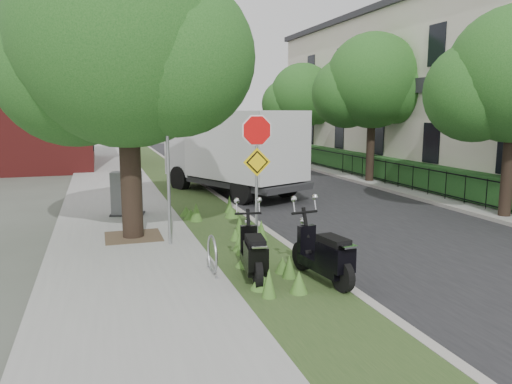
# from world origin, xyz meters

# --- Properties ---
(ground) EXTENTS (120.00, 120.00, 0.00)m
(ground) POSITION_xyz_m (0.00, 0.00, 0.00)
(ground) COLOR #4C5147
(ground) RESTS_ON ground
(sidewalk_near) EXTENTS (3.50, 60.00, 0.12)m
(sidewalk_near) POSITION_xyz_m (-4.25, 10.00, 0.06)
(sidewalk_near) COLOR gray
(sidewalk_near) RESTS_ON ground
(verge) EXTENTS (2.00, 60.00, 0.12)m
(verge) POSITION_xyz_m (-1.50, 10.00, 0.06)
(verge) COLOR #28421C
(verge) RESTS_ON ground
(kerb_near) EXTENTS (0.20, 60.00, 0.13)m
(kerb_near) POSITION_xyz_m (-0.50, 10.00, 0.07)
(kerb_near) COLOR #9E9991
(kerb_near) RESTS_ON ground
(road) EXTENTS (7.00, 60.00, 0.01)m
(road) POSITION_xyz_m (3.00, 10.00, 0.01)
(road) COLOR black
(road) RESTS_ON ground
(kerb_far) EXTENTS (0.20, 60.00, 0.13)m
(kerb_far) POSITION_xyz_m (6.50, 10.00, 0.07)
(kerb_far) COLOR #9E9991
(kerb_far) RESTS_ON ground
(footpath_far) EXTENTS (3.20, 60.00, 0.12)m
(footpath_far) POSITION_xyz_m (8.20, 10.00, 0.06)
(footpath_far) COLOR gray
(footpath_far) RESTS_ON ground
(street_tree_main) EXTENTS (6.21, 5.54, 7.66)m
(street_tree_main) POSITION_xyz_m (-4.08, 2.86, 4.80)
(street_tree_main) COLOR black
(street_tree_main) RESTS_ON ground
(bare_post) EXTENTS (0.08, 0.08, 4.00)m
(bare_post) POSITION_xyz_m (-3.20, 1.80, 2.12)
(bare_post) COLOR #A5A8AD
(bare_post) RESTS_ON ground
(bike_hoop) EXTENTS (0.06, 0.78, 0.77)m
(bike_hoop) POSITION_xyz_m (-2.70, -0.60, 0.50)
(bike_hoop) COLOR #A5A8AD
(bike_hoop) RESTS_ON ground
(sign_assembly) EXTENTS (0.94, 0.08, 3.22)m
(sign_assembly) POSITION_xyz_m (-1.40, 0.58, 2.33)
(sign_assembly) COLOR #A5A8AD
(sign_assembly) RESTS_ON ground
(fence_far) EXTENTS (0.04, 24.00, 1.00)m
(fence_far) POSITION_xyz_m (7.20, 10.00, 0.67)
(fence_far) COLOR black
(fence_far) RESTS_ON ground
(hedge_far) EXTENTS (1.00, 24.00, 1.10)m
(hedge_far) POSITION_xyz_m (7.90, 10.00, 0.67)
(hedge_far) COLOR #17421B
(hedge_far) RESTS_ON footpath_far
(terrace_houses) EXTENTS (7.40, 26.40, 8.20)m
(terrace_houses) POSITION_xyz_m (11.49, 10.00, 4.16)
(terrace_houses) COLOR beige
(terrace_houses) RESTS_ON ground
(brick_building) EXTENTS (9.40, 10.40, 8.30)m
(brick_building) POSITION_xyz_m (-9.50, 22.00, 4.21)
(brick_building) COLOR maroon
(brick_building) RESTS_ON ground
(far_tree_a) EXTENTS (4.60, 4.10, 6.22)m
(far_tree_a) POSITION_xyz_m (6.94, 2.05, 4.13)
(far_tree_a) COLOR black
(far_tree_a) RESTS_ON ground
(far_tree_b) EXTENTS (4.83, 4.31, 6.56)m
(far_tree_b) POSITION_xyz_m (6.94, 10.05, 4.37)
(far_tree_b) COLOR black
(far_tree_b) RESTS_ON ground
(far_tree_c) EXTENTS (4.37, 3.89, 5.93)m
(far_tree_c) POSITION_xyz_m (6.94, 18.04, 3.95)
(far_tree_c) COLOR black
(far_tree_c) RESTS_ON ground
(scooter_near) EXTENTS (0.56, 1.84, 0.88)m
(scooter_near) POSITION_xyz_m (-2.04, -1.25, 0.55)
(scooter_near) COLOR black
(scooter_near) RESTS_ON ground
(scooter_far) EXTENTS (0.59, 1.95, 0.93)m
(scooter_far) POSITION_xyz_m (-0.80, -1.86, 0.57)
(scooter_far) COLOR black
(scooter_far) RESTS_ON ground
(box_truck) EXTENTS (4.73, 6.61, 2.81)m
(box_truck) POSITION_xyz_m (0.31, 8.71, 1.83)
(box_truck) COLOR #262628
(box_truck) RESTS_ON ground
(utility_cabinet) EXTENTS (1.11, 0.86, 1.33)m
(utility_cabinet) POSITION_xyz_m (-3.98, 5.64, 0.76)
(utility_cabinet) COLOR #262628
(utility_cabinet) RESTS_ON ground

